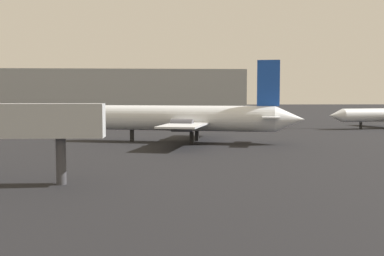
{
  "coord_description": "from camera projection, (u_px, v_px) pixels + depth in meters",
  "views": [
    {
      "loc": [
        -2.88,
        -7.52,
        6.33
      ],
      "look_at": [
        0.68,
        48.39,
        2.34
      ],
      "focal_mm": 43.53,
      "sensor_mm": 36.0,
      "label": 1
    }
  ],
  "objects": [
    {
      "name": "airplane_distant",
      "position": [
        188.0,
        118.0,
        61.96
      ],
      "size": [
        30.78,
        23.05,
        10.8
      ],
      "rotation": [
        0.0,
        0.0,
        2.88
      ],
      "color": "silver",
      "rests_on": "ground_plane"
    },
    {
      "name": "terminal_building",
      "position": [
        116.0,
        93.0,
        141.13
      ],
      "size": [
        75.59,
        24.61,
        13.62
      ],
      "primitive_type": "cube",
      "color": "#999EA3",
      "rests_on": "ground_plane"
    }
  ]
}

